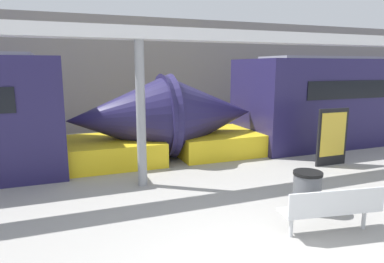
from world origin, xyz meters
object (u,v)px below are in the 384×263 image
(trash_bin, at_px, (307,192))
(support_column_near, at_px, (141,115))
(bench_near, at_px, (333,207))
(poster_board, at_px, (332,137))

(trash_bin, height_order, support_column_near, support_column_near)
(support_column_near, bearing_deg, trash_bin, -44.78)
(bench_near, relative_size, support_column_near, 0.52)
(bench_near, distance_m, support_column_near, 4.55)
(bench_near, xyz_separation_m, poster_board, (3.08, 3.37, 0.34))
(bench_near, bearing_deg, trash_bin, 84.50)
(trash_bin, distance_m, support_column_near, 4.02)
(bench_near, distance_m, poster_board, 4.58)
(bench_near, bearing_deg, poster_board, 56.48)
(bench_near, height_order, trash_bin, bench_near)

